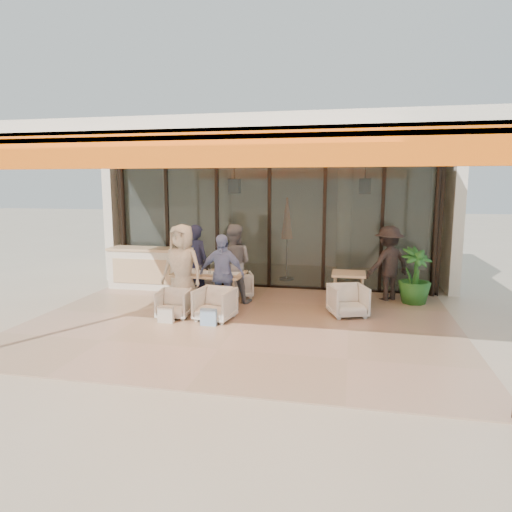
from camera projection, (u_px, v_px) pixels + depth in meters
The scene contains 21 objects.
ground at pixel (241, 323), 8.66m from camera, with size 70.00×70.00×0.00m, color #C6B293.
terrace_floor at pixel (241, 322), 8.66m from camera, with size 8.00×6.00×0.01m, color tan.
terrace_structure at pixel (237, 147), 7.90m from camera, with size 8.00×6.00×3.40m.
glass_storefront at pixel (269, 225), 11.31m from camera, with size 8.08×0.10×3.20m.
interior_block at pixel (284, 197), 13.45m from camera, with size 9.05×3.62×3.52m.
host_counter at pixel (147, 268), 11.41m from camera, with size 1.85×0.65×1.04m.
dining_table at pixel (209, 275), 9.71m from camera, with size 1.50×0.90×0.93m.
chair_far_left at pixel (204, 283), 10.77m from camera, with size 0.57×0.54×0.59m, color silver.
chair_far_right at pixel (239, 283), 10.60m from camera, with size 0.62×0.58×0.64m, color silver.
chair_near_left at pixel (174, 303), 8.93m from camera, with size 0.60×0.57×0.62m, color silver.
chair_near_right at pixel (215, 303), 8.76m from camera, with size 0.68×0.64×0.70m, color silver.
diner_navy at pixel (197, 263), 10.20m from camera, with size 0.63×0.41×1.73m, color #171C34.
diner_grey at pixel (233, 264), 10.03m from camera, with size 0.85×0.66×1.75m, color slate.
diner_cream at pixel (182, 268), 9.32m from camera, with size 0.88×0.58×1.81m, color beige.
diner_periwinkle at pixel (222, 274), 9.17m from camera, with size 0.95×0.40×1.63m, color #6C86B4.
tote_bag_cream at pixel (166, 315), 8.57m from camera, with size 0.30×0.10×0.34m, color silver.
tote_bag_blue at pixel (209, 318), 8.40m from camera, with size 0.30×0.10×0.34m, color #99BFD8.
side_table at pixel (349, 278), 9.71m from camera, with size 0.70×0.70×0.74m.
side_chair at pixel (348, 299), 9.03m from camera, with size 0.68×0.64×0.70m, color silver.
standing_woman at pixel (388, 264), 10.21m from camera, with size 1.09×0.63×1.69m, color black.
potted_palm at pixel (415, 276), 9.92m from camera, with size 0.70×0.70×1.25m, color #1E5919.
Camera 1 is at (2.00, -8.12, 2.61)m, focal length 32.00 mm.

